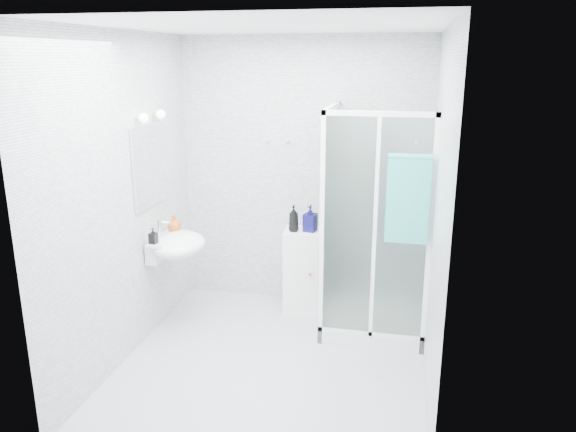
% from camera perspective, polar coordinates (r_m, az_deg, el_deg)
% --- Properties ---
extents(room, '(2.40, 2.60, 2.60)m').
position_cam_1_polar(room, '(4.20, -1.68, 0.74)').
color(room, silver).
rests_on(room, ground).
extents(shower_enclosure, '(0.90, 0.95, 2.00)m').
position_cam_1_polar(shower_enclosure, '(5.10, 7.87, -6.77)').
color(shower_enclosure, white).
rests_on(shower_enclosure, ground).
extents(wall_basin, '(0.46, 0.56, 0.35)m').
position_cam_1_polar(wall_basin, '(5.06, -11.31, -2.88)').
color(wall_basin, white).
rests_on(wall_basin, ground).
extents(mirror, '(0.02, 0.60, 0.70)m').
position_cam_1_polar(mirror, '(4.97, -13.86, 5.02)').
color(mirror, white).
rests_on(mirror, room).
extents(vanity_lights, '(0.10, 0.40, 0.08)m').
position_cam_1_polar(vanity_lights, '(4.89, -13.66, 9.84)').
color(vanity_lights, silver).
rests_on(vanity_lights, room).
extents(wall_hooks, '(0.23, 0.06, 0.03)m').
position_cam_1_polar(wall_hooks, '(5.39, -1.09, 7.58)').
color(wall_hooks, silver).
rests_on(wall_hooks, room).
extents(storage_cabinet, '(0.36, 0.37, 0.82)m').
position_cam_1_polar(storage_cabinet, '(5.43, 1.46, -5.59)').
color(storage_cabinet, white).
rests_on(storage_cabinet, ground).
extents(hand_towel, '(0.33, 0.05, 0.71)m').
position_cam_1_polar(hand_towel, '(4.42, 12.09, 1.89)').
color(hand_towel, teal).
rests_on(hand_towel, shower_enclosure).
extents(shampoo_bottle_a, '(0.11, 0.11, 0.25)m').
position_cam_1_polar(shampoo_bottle_a, '(5.23, 0.58, -0.25)').
color(shampoo_bottle_a, black).
rests_on(shampoo_bottle_a, storage_cabinet).
extents(shampoo_bottle_b, '(0.13, 0.14, 0.25)m').
position_cam_1_polar(shampoo_bottle_b, '(5.24, 2.27, -0.25)').
color(shampoo_bottle_b, '#0B0B43').
rests_on(shampoo_bottle_b, storage_cabinet).
extents(soap_dispenser_orange, '(0.16, 0.16, 0.16)m').
position_cam_1_polar(soap_dispenser_orange, '(5.17, -11.49, -0.78)').
color(soap_dispenser_orange, '#B64B15').
rests_on(soap_dispenser_orange, wall_basin).
extents(soap_dispenser_black, '(0.07, 0.07, 0.14)m').
position_cam_1_polar(soap_dispenser_black, '(4.90, -13.54, -1.97)').
color(soap_dispenser_black, black).
rests_on(soap_dispenser_black, wall_basin).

